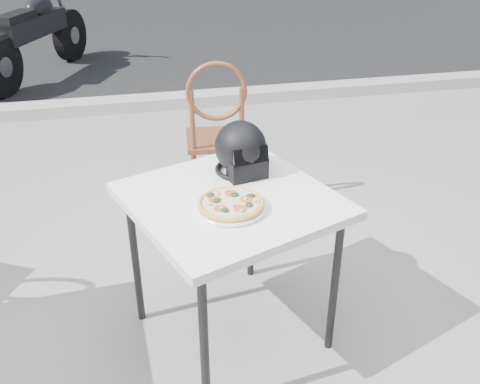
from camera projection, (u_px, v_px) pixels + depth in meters
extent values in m
plane|color=gray|center=(198.00, 292.00, 2.95)|extent=(80.00, 80.00, 0.00)
cube|color=black|center=(137.00, 26.00, 8.93)|extent=(30.00, 8.00, 0.00)
cube|color=#ABA8A0|center=(155.00, 102.00, 5.48)|extent=(30.00, 0.25, 0.12)
cube|color=white|center=(231.00, 201.00, 2.32)|extent=(1.06, 1.06, 0.04)
cylinder|color=black|center=(204.00, 346.00, 2.10)|extent=(0.05, 0.05, 0.74)
cylinder|color=black|center=(334.00, 286.00, 2.42)|extent=(0.05, 0.05, 0.74)
cylinder|color=black|center=(135.00, 260.00, 2.60)|extent=(0.05, 0.05, 0.74)
cylinder|color=black|center=(251.00, 219.00, 2.92)|extent=(0.05, 0.05, 0.74)
cylinder|color=white|center=(231.00, 208.00, 2.21)|extent=(0.37, 0.37, 0.01)
torus|color=white|center=(231.00, 207.00, 2.21)|extent=(0.39, 0.39, 0.02)
cylinder|color=#DEA651|center=(231.00, 204.00, 2.20)|extent=(0.30, 0.30, 0.01)
torus|color=#DEA651|center=(231.00, 203.00, 2.20)|extent=(0.31, 0.31, 0.02)
cylinder|color=#A51312|center=(231.00, 203.00, 2.20)|extent=(0.27, 0.27, 0.00)
cylinder|color=beige|center=(231.00, 202.00, 2.20)|extent=(0.27, 0.27, 0.00)
cylinder|color=#CE4C24|center=(247.00, 199.00, 2.21)|extent=(0.06, 0.06, 0.00)
cylinder|color=#CE4C24|center=(231.00, 193.00, 2.25)|extent=(0.06, 0.06, 0.00)
cylinder|color=#CE4C24|center=(215.00, 199.00, 2.21)|extent=(0.06, 0.06, 0.00)
cylinder|color=#CE4C24|center=(221.00, 208.00, 2.15)|extent=(0.06, 0.06, 0.00)
cylinder|color=#CE4C24|center=(240.00, 208.00, 2.15)|extent=(0.06, 0.06, 0.00)
ellipsoid|color=#143916|center=(234.00, 195.00, 2.24)|extent=(0.04, 0.04, 0.01)
ellipsoid|color=#143916|center=(216.00, 201.00, 2.20)|extent=(0.05, 0.05, 0.01)
ellipsoid|color=#143916|center=(249.00, 205.00, 2.17)|extent=(0.03, 0.04, 0.01)
ellipsoid|color=#143916|center=(225.00, 210.00, 2.13)|extent=(0.05, 0.05, 0.01)
ellipsoid|color=#143916|center=(251.00, 196.00, 2.23)|extent=(0.04, 0.03, 0.01)
ellipsoid|color=#143916|center=(210.00, 195.00, 2.24)|extent=(0.05, 0.05, 0.01)
cylinder|color=#D2CE80|center=(234.00, 204.00, 2.17)|extent=(0.02, 0.02, 0.02)
cylinder|color=#D2CE80|center=(218.00, 193.00, 2.25)|extent=(0.03, 0.02, 0.02)
cylinder|color=#D2CE80|center=(246.00, 199.00, 2.20)|extent=(0.03, 0.02, 0.02)
cylinder|color=#D2CE80|center=(226.00, 190.00, 2.27)|extent=(0.02, 0.02, 0.02)
cylinder|color=#D2CE80|center=(242.00, 210.00, 2.12)|extent=(0.03, 0.02, 0.02)
cylinder|color=#D2CE80|center=(210.00, 204.00, 2.17)|extent=(0.03, 0.02, 0.02)
cylinder|color=#D2CE80|center=(254.00, 201.00, 2.19)|extent=(0.02, 0.02, 0.02)
cylinder|color=#D2CE80|center=(222.00, 208.00, 2.14)|extent=(0.03, 0.02, 0.02)
ellipsoid|color=black|center=(241.00, 147.00, 2.46)|extent=(0.29, 0.30, 0.25)
cube|color=black|center=(247.00, 169.00, 2.43)|extent=(0.19, 0.12, 0.10)
torus|color=black|center=(241.00, 169.00, 2.51)|extent=(0.29, 0.29, 0.02)
cube|color=black|center=(251.00, 156.00, 2.37)|extent=(0.17, 0.07, 0.08)
cube|color=brown|center=(216.00, 140.00, 3.68)|extent=(0.43, 0.43, 0.03)
cylinder|color=brown|center=(236.00, 158.00, 3.94)|extent=(0.03, 0.03, 0.44)
cylinder|color=brown|center=(193.00, 161.00, 3.91)|extent=(0.03, 0.03, 0.44)
cylinder|color=brown|center=(242.00, 178.00, 3.67)|extent=(0.03, 0.03, 0.44)
cylinder|color=brown|center=(195.00, 181.00, 3.63)|extent=(0.03, 0.03, 0.44)
cylinder|color=brown|center=(242.00, 119.00, 3.44)|extent=(0.03, 0.03, 0.42)
cylinder|color=brown|center=(192.00, 121.00, 3.41)|extent=(0.03, 0.03, 0.42)
torus|color=brown|center=(217.00, 92.00, 3.34)|extent=(0.39, 0.07, 0.39)
cylinder|color=black|center=(70.00, 35.00, 6.95)|extent=(0.39, 0.64, 0.65)
cylinder|color=slate|center=(70.00, 35.00, 6.95)|extent=(0.23, 0.26, 0.22)
cylinder|color=black|center=(0.00, 67.00, 5.67)|extent=(0.39, 0.64, 0.65)
cylinder|color=slate|center=(0.00, 67.00, 5.67)|extent=(0.23, 0.26, 0.22)
cube|color=black|center=(34.00, 26.00, 6.18)|extent=(0.65, 1.11, 0.24)
ellipsoid|color=black|center=(39.00, 7.00, 6.23)|extent=(0.41, 0.51, 0.24)
cube|color=black|center=(15.00, 17.00, 5.83)|extent=(0.42, 0.58, 0.09)
cylinder|color=slate|center=(62.00, 9.00, 6.71)|extent=(0.19, 0.33, 0.77)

